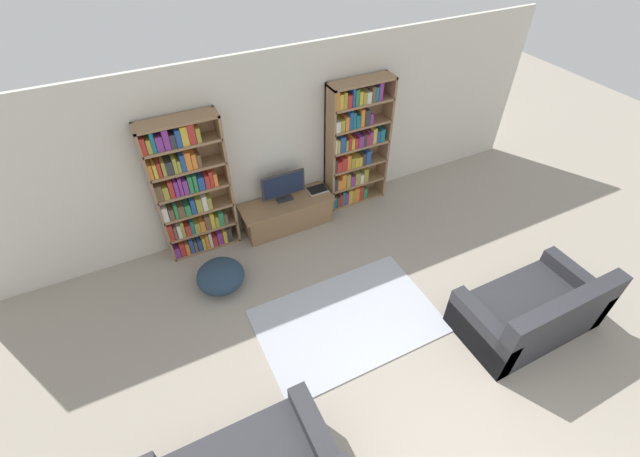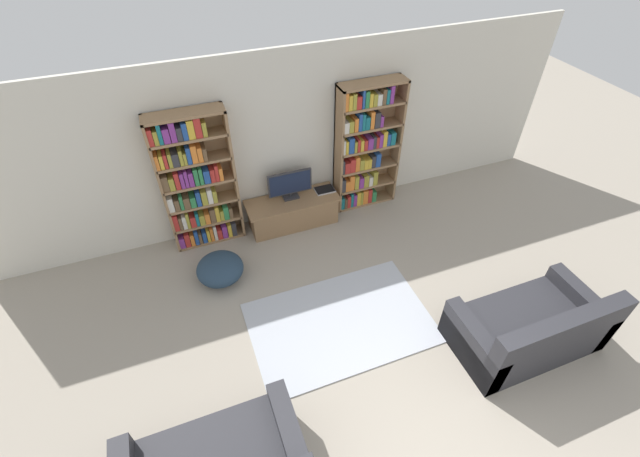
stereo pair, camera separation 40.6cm
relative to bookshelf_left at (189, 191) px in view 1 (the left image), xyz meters
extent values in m
cube|color=silver|center=(1.41, 0.18, 0.30)|extent=(8.80, 0.06, 2.60)
cube|color=#93704C|center=(-0.44, -0.02, 0.03)|extent=(0.04, 0.30, 2.05)
cube|color=#93704C|center=(0.53, -0.02, 0.03)|extent=(0.04, 0.30, 2.05)
cube|color=#93704C|center=(0.04, 0.12, 0.03)|extent=(1.00, 0.04, 2.05)
cube|color=#93704C|center=(0.04, -0.02, 1.04)|extent=(1.00, 0.30, 0.04)
cube|color=#93704C|center=(0.04, -0.02, -0.98)|extent=(0.96, 0.30, 0.04)
cube|color=#7F338C|center=(-0.38, -0.03, -0.87)|extent=(0.08, 0.24, 0.18)
cube|color=#B72D28|center=(-0.30, -0.03, -0.85)|extent=(0.07, 0.24, 0.23)
cube|color=orange|center=(-0.23, -0.03, -0.86)|extent=(0.05, 0.24, 0.19)
cube|color=#234C99|center=(-0.17, -0.03, -0.84)|extent=(0.05, 0.24, 0.25)
cube|color=brown|center=(-0.12, -0.03, -0.87)|extent=(0.04, 0.24, 0.19)
cube|color=#234C99|center=(-0.05, -0.03, -0.87)|extent=(0.06, 0.24, 0.18)
cube|color=gold|center=(0.00, -0.03, -0.86)|extent=(0.04, 0.24, 0.21)
cube|color=orange|center=(0.06, -0.03, -0.85)|extent=(0.05, 0.24, 0.23)
cube|color=silver|center=(0.11, -0.03, -0.84)|extent=(0.04, 0.24, 0.25)
cube|color=#B72D28|center=(0.17, -0.03, -0.88)|extent=(0.07, 0.24, 0.17)
cube|color=#7F338C|center=(0.25, -0.03, -0.86)|extent=(0.07, 0.24, 0.21)
cube|color=gold|center=(0.32, -0.03, -0.85)|extent=(0.06, 0.24, 0.22)
cube|color=#333338|center=(0.39, -0.03, -0.84)|extent=(0.07, 0.24, 0.24)
cube|color=#93704C|center=(0.04, -0.02, -0.64)|extent=(0.96, 0.30, 0.04)
cube|color=#B72D28|center=(-0.39, -0.03, -0.49)|extent=(0.07, 0.24, 0.26)
cube|color=brown|center=(-0.33, -0.03, -0.51)|extent=(0.04, 0.24, 0.21)
cube|color=silver|center=(-0.27, -0.03, -0.51)|extent=(0.05, 0.24, 0.21)
cube|color=#9E9333|center=(-0.22, -0.03, -0.49)|extent=(0.04, 0.24, 0.25)
cube|color=#B72D28|center=(-0.16, -0.03, -0.53)|extent=(0.07, 0.24, 0.17)
cube|color=#196B75|center=(-0.09, -0.03, -0.51)|extent=(0.04, 0.24, 0.22)
cube|color=#9E9333|center=(-0.03, -0.03, -0.54)|extent=(0.07, 0.24, 0.17)
cube|color=orange|center=(0.05, -0.03, -0.53)|extent=(0.07, 0.24, 0.17)
cube|color=brown|center=(0.12, -0.03, -0.51)|extent=(0.07, 0.24, 0.23)
cube|color=gold|center=(0.19, -0.03, -0.49)|extent=(0.06, 0.24, 0.25)
cube|color=#9E9333|center=(0.25, -0.03, -0.54)|extent=(0.05, 0.24, 0.17)
cube|color=#2D7F47|center=(0.32, -0.03, -0.51)|extent=(0.07, 0.24, 0.22)
cube|color=brown|center=(0.38, -0.03, -0.53)|extent=(0.05, 0.24, 0.18)
cube|color=#93704C|center=(0.04, -0.02, -0.30)|extent=(0.96, 0.30, 0.04)
cube|color=silver|center=(-0.38, -0.03, -0.17)|extent=(0.07, 0.24, 0.22)
cube|color=brown|center=(-0.31, -0.03, -0.19)|extent=(0.06, 0.24, 0.17)
cube|color=#2D7F47|center=(-0.24, -0.03, -0.17)|extent=(0.04, 0.24, 0.22)
cube|color=brown|center=(-0.18, -0.03, -0.19)|extent=(0.08, 0.24, 0.17)
cube|color=#2D7F47|center=(-0.09, -0.03, -0.20)|extent=(0.07, 0.24, 0.16)
cube|color=#234C99|center=(-0.01, -0.03, -0.16)|extent=(0.06, 0.24, 0.23)
cube|color=#9E9333|center=(0.06, -0.03, -0.17)|extent=(0.08, 0.24, 0.21)
cube|color=silver|center=(0.14, -0.03, -0.16)|extent=(0.07, 0.24, 0.23)
cube|color=#9E9333|center=(0.21, -0.03, -0.18)|extent=(0.06, 0.24, 0.19)
cube|color=#93704C|center=(0.04, -0.02, 0.05)|extent=(0.96, 0.30, 0.04)
cube|color=brown|center=(-0.38, -0.03, 0.18)|extent=(0.08, 0.24, 0.22)
cube|color=#9E9333|center=(-0.30, -0.03, 0.16)|extent=(0.07, 0.24, 0.18)
cube|color=#B72D28|center=(-0.22, -0.03, 0.19)|extent=(0.06, 0.24, 0.24)
cube|color=#7F338C|center=(-0.16, -0.03, 0.18)|extent=(0.05, 0.24, 0.23)
cube|color=#7F338C|center=(-0.11, -0.03, 0.19)|extent=(0.04, 0.24, 0.25)
cube|color=#7F338C|center=(-0.05, -0.03, 0.17)|extent=(0.06, 0.24, 0.21)
cube|color=#2D7F47|center=(0.02, -0.03, 0.19)|extent=(0.06, 0.24, 0.25)
cube|color=#2D7F47|center=(0.08, -0.03, 0.19)|extent=(0.05, 0.24, 0.24)
cube|color=#234C99|center=(0.16, -0.03, 0.16)|extent=(0.08, 0.24, 0.19)
cube|color=#B72D28|center=(0.23, -0.03, 0.16)|extent=(0.06, 0.24, 0.20)
cube|color=#B72D28|center=(0.29, -0.03, 0.18)|extent=(0.05, 0.24, 0.24)
cube|color=orange|center=(0.35, -0.03, 0.16)|extent=(0.05, 0.24, 0.19)
cube|color=#93704C|center=(0.04, -0.02, 0.39)|extent=(0.96, 0.30, 0.04)
cube|color=orange|center=(-0.40, -0.03, 0.51)|extent=(0.04, 0.24, 0.20)
cube|color=gold|center=(-0.34, -0.03, 0.50)|extent=(0.05, 0.24, 0.19)
cube|color=#B72D28|center=(-0.30, -0.03, 0.50)|extent=(0.04, 0.24, 0.20)
cube|color=#9E9333|center=(-0.24, -0.03, 0.50)|extent=(0.04, 0.24, 0.19)
cube|color=#333338|center=(-0.18, -0.03, 0.50)|extent=(0.08, 0.24, 0.18)
cube|color=#9E9333|center=(-0.11, -0.03, 0.51)|extent=(0.05, 0.24, 0.21)
cube|color=#9E9333|center=(-0.06, -0.03, 0.49)|extent=(0.04, 0.24, 0.16)
cube|color=#234C99|center=(-0.01, -0.03, 0.52)|extent=(0.05, 0.24, 0.23)
cube|color=orange|center=(0.06, -0.03, 0.53)|extent=(0.07, 0.24, 0.24)
cube|color=orange|center=(0.13, -0.03, 0.51)|extent=(0.06, 0.24, 0.20)
cube|color=brown|center=(0.19, -0.03, 0.50)|extent=(0.05, 0.24, 0.18)
cube|color=#93704C|center=(0.04, -0.02, 0.73)|extent=(0.96, 0.30, 0.04)
cube|color=#B72D28|center=(-0.39, -0.03, 0.85)|extent=(0.06, 0.24, 0.21)
cube|color=#9E9333|center=(-0.33, -0.03, 0.84)|extent=(0.05, 0.24, 0.18)
cube|color=#196B75|center=(-0.28, -0.03, 0.88)|extent=(0.05, 0.24, 0.26)
cube|color=#7F338C|center=(-0.21, -0.03, 0.84)|extent=(0.08, 0.24, 0.19)
cube|color=#7F338C|center=(-0.13, -0.03, 0.88)|extent=(0.07, 0.24, 0.26)
cube|color=#333338|center=(-0.06, -0.03, 0.84)|extent=(0.06, 0.24, 0.18)
cube|color=#234C99|center=(0.01, -0.03, 0.86)|extent=(0.06, 0.24, 0.22)
cube|color=gold|center=(0.09, -0.03, 0.87)|extent=(0.08, 0.24, 0.25)
cube|color=#B72D28|center=(0.17, -0.03, 0.88)|extent=(0.08, 0.24, 0.26)
cube|color=#9E9333|center=(0.25, -0.03, 0.84)|extent=(0.05, 0.24, 0.19)
cube|color=#93704C|center=(2.10, -0.02, 0.03)|extent=(0.04, 0.30, 2.05)
cube|color=#93704C|center=(3.07, -0.02, 0.03)|extent=(0.04, 0.30, 2.05)
cube|color=#93704C|center=(2.59, 0.12, 0.03)|extent=(1.00, 0.04, 2.05)
cube|color=#93704C|center=(2.59, -0.02, 1.04)|extent=(1.00, 0.30, 0.04)
cube|color=#93704C|center=(2.59, -0.02, -0.98)|extent=(0.96, 0.30, 0.04)
cube|color=#196B75|center=(2.15, -0.03, -0.86)|extent=(0.06, 0.24, 0.20)
cube|color=brown|center=(2.21, -0.03, -0.87)|extent=(0.04, 0.24, 0.18)
cube|color=#B72D28|center=(2.27, -0.03, -0.85)|extent=(0.05, 0.24, 0.21)
cube|color=#196B75|center=(2.32, -0.03, -0.83)|extent=(0.04, 0.24, 0.25)
cube|color=#7F338C|center=(2.37, -0.03, -0.85)|extent=(0.05, 0.24, 0.22)
cube|color=gold|center=(2.44, -0.03, -0.84)|extent=(0.07, 0.24, 0.25)
cube|color=#9E9333|center=(2.49, -0.03, -0.84)|extent=(0.04, 0.24, 0.24)
cube|color=orange|center=(2.56, -0.03, -0.83)|extent=(0.08, 0.24, 0.26)
cube|color=#B72D28|center=(2.64, -0.03, -0.83)|extent=(0.06, 0.24, 0.25)
cube|color=#2D7F47|center=(2.72, -0.03, -0.86)|extent=(0.07, 0.24, 0.19)
cube|color=#93704C|center=(2.59, -0.02, -0.64)|extent=(0.96, 0.30, 0.04)
cube|color=#333338|center=(2.16, -0.03, -0.51)|extent=(0.07, 0.24, 0.22)
cube|color=orange|center=(2.23, -0.03, -0.53)|extent=(0.07, 0.24, 0.18)
cube|color=orange|center=(2.30, -0.03, -0.49)|extent=(0.08, 0.24, 0.26)
cube|color=#9E9333|center=(2.38, -0.03, -0.50)|extent=(0.07, 0.24, 0.23)
cube|color=#7F338C|center=(2.46, -0.03, -0.53)|extent=(0.08, 0.24, 0.18)
cube|color=#9E9333|center=(2.55, -0.03, -0.52)|extent=(0.08, 0.24, 0.21)
cube|color=silver|center=(2.63, -0.03, -0.54)|extent=(0.06, 0.24, 0.16)
cube|color=#9E9333|center=(2.71, -0.03, -0.50)|extent=(0.08, 0.24, 0.24)
cube|color=#93704C|center=(2.59, -0.02, -0.30)|extent=(0.96, 0.30, 0.04)
cube|color=#333338|center=(2.14, -0.03, -0.16)|extent=(0.04, 0.24, 0.23)
cube|color=#B72D28|center=(2.21, -0.03, -0.19)|extent=(0.08, 0.24, 0.18)
cube|color=#B72D28|center=(2.30, -0.03, -0.17)|extent=(0.08, 0.24, 0.22)
cube|color=orange|center=(2.37, -0.03, -0.16)|extent=(0.06, 0.24, 0.24)
cube|color=#9E9333|center=(2.45, -0.03, -0.19)|extent=(0.07, 0.24, 0.18)
cube|color=gold|center=(2.52, -0.03, -0.20)|extent=(0.07, 0.24, 0.16)
cube|color=gold|center=(2.58, -0.03, -0.20)|extent=(0.05, 0.24, 0.16)
cube|color=#333338|center=(2.64, -0.03, -0.18)|extent=(0.06, 0.24, 0.20)
cube|color=#234C99|center=(2.72, -0.03, -0.17)|extent=(0.08, 0.24, 0.22)
cube|color=#93704C|center=(2.59, -0.02, 0.05)|extent=(0.96, 0.30, 0.04)
cube|color=silver|center=(2.14, -0.03, 0.18)|extent=(0.04, 0.24, 0.23)
cube|color=gold|center=(2.19, -0.03, 0.17)|extent=(0.04, 0.24, 0.21)
cube|color=#234C99|center=(2.26, -0.03, 0.19)|extent=(0.08, 0.24, 0.24)
cube|color=#9E9333|center=(2.32, -0.03, 0.15)|extent=(0.04, 0.24, 0.17)
cube|color=#B72D28|center=(2.37, -0.03, 0.16)|extent=(0.04, 0.24, 0.19)
cube|color=gold|center=(2.43, -0.03, 0.15)|extent=(0.05, 0.24, 0.17)
cube|color=#B72D28|center=(2.49, -0.03, 0.15)|extent=(0.05, 0.24, 0.16)
cube|color=#7F338C|center=(2.56, -0.03, 0.15)|extent=(0.08, 0.24, 0.18)
cube|color=#333338|center=(2.63, -0.03, 0.16)|extent=(0.05, 0.24, 0.19)
cube|color=#B72D28|center=(2.68, -0.03, 0.15)|extent=(0.04, 0.24, 0.18)
cube|color=#7F338C|center=(2.74, -0.03, 0.17)|extent=(0.06, 0.24, 0.21)
cube|color=gold|center=(2.80, -0.03, 0.19)|extent=(0.06, 0.24, 0.25)
cube|color=#234C99|center=(2.87, -0.03, 0.16)|extent=(0.05, 0.24, 0.19)
cube|color=#196B75|center=(2.94, -0.03, 0.16)|extent=(0.08, 0.24, 0.20)
cube|color=#93704C|center=(2.59, -0.02, 0.39)|extent=(0.96, 0.30, 0.04)
cube|color=silver|center=(2.16, -0.03, 0.49)|extent=(0.08, 0.24, 0.17)
cube|color=#9E9333|center=(2.24, -0.03, 0.49)|extent=(0.07, 0.24, 0.17)
cube|color=orange|center=(2.31, -0.03, 0.51)|extent=(0.06, 0.24, 0.20)
cube|color=#234C99|center=(2.37, -0.03, 0.54)|extent=(0.05, 0.24, 0.26)
cube|color=#196B75|center=(2.43, -0.03, 0.53)|extent=(0.05, 0.24, 0.25)
cube|color=#196B75|center=(2.49, -0.03, 0.50)|extent=(0.07, 0.24, 0.19)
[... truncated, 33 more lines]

